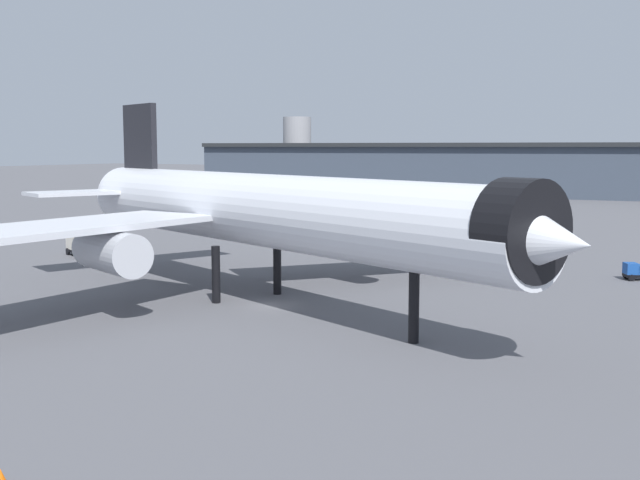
% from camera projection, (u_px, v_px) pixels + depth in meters
% --- Properties ---
extents(ground, '(900.00, 900.00, 0.00)m').
position_uv_depth(ground, '(269.00, 306.00, 71.59)').
color(ground, '#56565B').
extents(airliner_near_gate, '(64.71, 57.78, 19.08)m').
position_uv_depth(airliner_near_gate, '(262.00, 212.00, 72.22)').
color(airliner_near_gate, silver).
rests_on(airliner_near_gate, ground).
extents(terminal_building, '(165.97, 43.59, 23.94)m').
position_uv_depth(terminal_building, '(454.00, 168.00, 240.16)').
color(terminal_building, '#3D4756').
rests_on(terminal_building, ground).
extents(service_truck_front, '(5.96, 4.39, 3.00)m').
position_uv_depth(service_truck_front, '(81.00, 244.00, 104.39)').
color(service_truck_front, black).
rests_on(service_truck_front, ground).
extents(baggage_tug_wing, '(3.58, 3.05, 1.85)m').
position_uv_depth(baggage_tug_wing, '(639.00, 271.00, 85.48)').
color(baggage_tug_wing, black).
rests_on(baggage_tug_wing, ground).
extents(baggage_cart_trailing, '(2.84, 2.87, 1.82)m').
position_uv_depth(baggage_cart_trailing, '(350.00, 241.00, 112.33)').
color(baggage_cart_trailing, black).
rests_on(baggage_cart_trailing, ground).
extents(traffic_cone_near_nose, '(0.55, 0.55, 0.69)m').
position_uv_depth(traffic_cone_near_nose, '(0.00, 476.00, 33.77)').
color(traffic_cone_near_nose, '#F2600C').
rests_on(traffic_cone_near_nose, ground).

